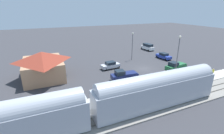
# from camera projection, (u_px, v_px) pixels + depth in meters

# --- Properties ---
(ground_plane) EXTENTS (200.00, 200.00, 0.00)m
(ground_plane) POSITION_uv_depth(u_px,v_px,m) (144.00, 69.00, 39.35)
(ground_plane) COLOR #38383D
(railway_track) EXTENTS (4.80, 70.00, 0.30)m
(railway_track) POSITION_uv_depth(u_px,v_px,m) (193.00, 95.00, 27.28)
(railway_track) COLOR gray
(railway_track) RESTS_ON ground
(platform) EXTENTS (3.20, 46.00, 0.30)m
(platform) POSITION_uv_depth(u_px,v_px,m) (175.00, 85.00, 30.70)
(platform) COLOR #B7B2A8
(platform) RESTS_ON ground
(station_building) EXTENTS (10.55, 8.26, 5.47)m
(station_building) POSITION_uv_depth(u_px,v_px,m) (43.00, 65.00, 33.41)
(station_building) COLOR tan
(station_building) RESTS_ON ground
(pedestrian_on_platform) EXTENTS (0.36, 0.36, 1.71)m
(pedestrian_on_platform) POSITION_uv_depth(u_px,v_px,m) (213.00, 72.00, 33.97)
(pedestrian_on_platform) COLOR #23284C
(pedestrian_on_platform) RESTS_ON platform
(pickup_green) EXTENTS (2.74, 5.63, 2.14)m
(pickup_green) POSITION_uv_depth(u_px,v_px,m) (176.00, 66.00, 38.02)
(pickup_green) COLOR #236638
(pickup_green) RESTS_ON ground
(sedan_blue) EXTENTS (4.66, 2.62, 1.74)m
(sedan_blue) POSITION_uv_depth(u_px,v_px,m) (164.00, 56.00, 46.67)
(sedan_blue) COLOR #283D9E
(sedan_blue) RESTS_ON ground
(pickup_navy) EXTENTS (2.49, 5.57, 2.14)m
(pickup_navy) POSITION_uv_depth(u_px,v_px,m) (124.00, 75.00, 32.89)
(pickup_navy) COLOR navy
(pickup_navy) RESTS_ON ground
(suv_white) EXTENTS (5.04, 2.70, 2.22)m
(suv_white) POSITION_uv_depth(u_px,v_px,m) (148.00, 47.00, 56.47)
(suv_white) COLOR white
(suv_white) RESTS_ON ground
(sedan_silver) EXTENTS (2.25, 4.65, 1.74)m
(sedan_silver) POSITION_uv_depth(u_px,v_px,m) (110.00, 65.00, 39.13)
(sedan_silver) COLOR silver
(sedan_silver) RESTS_ON ground
(light_pole_near_platform) EXTENTS (0.44, 0.44, 8.76)m
(light_pole_near_platform) POSITION_uv_depth(u_px,v_px,m) (178.00, 53.00, 32.30)
(light_pole_near_platform) COLOR #515156
(light_pole_near_platform) RESTS_ON ground
(light_pole_lot_center) EXTENTS (0.44, 0.44, 7.51)m
(light_pole_lot_center) POSITION_uv_depth(u_px,v_px,m) (132.00, 43.00, 44.70)
(light_pole_lot_center) COLOR #515156
(light_pole_lot_center) RESTS_ON ground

